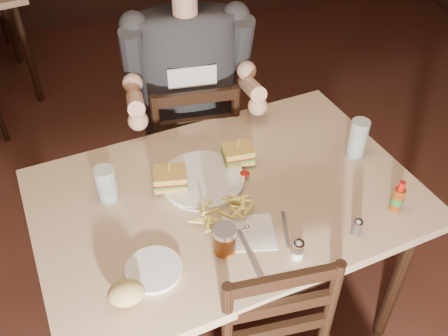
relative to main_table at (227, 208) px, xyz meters
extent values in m
cube|color=tan|center=(0.00, 0.00, 0.05)|extent=(1.49, 1.14, 0.04)
cylinder|color=black|center=(-0.64, 0.23, -0.33)|extent=(0.05, 0.05, 0.73)
cylinder|color=black|center=(0.64, -0.23, -0.33)|extent=(0.05, 0.05, 0.73)
cylinder|color=black|center=(0.49, 0.47, -0.33)|extent=(0.05, 0.05, 0.73)
cylinder|color=black|center=(-0.90, 2.01, -0.33)|extent=(0.04, 0.04, 0.73)
cylinder|color=black|center=(-1.09, 2.63, -0.33)|extent=(0.04, 0.04, 0.73)
cylinder|color=white|center=(-0.07, 0.08, 0.08)|extent=(0.35, 0.35, 0.02)
ellipsoid|color=maroon|center=(0.08, 0.07, 0.09)|extent=(0.04, 0.04, 0.01)
cylinder|color=silver|center=(-0.41, 0.07, 0.14)|extent=(0.08, 0.08, 0.13)
cylinder|color=silver|center=(0.53, 0.10, 0.15)|extent=(0.08, 0.08, 0.16)
cube|color=white|center=(0.03, -0.19, 0.07)|extent=(0.19, 0.18, 0.00)
cube|color=silver|center=(0.01, -0.30, 0.08)|extent=(0.03, 0.23, 0.01)
cube|color=silver|center=(0.15, -0.21, 0.08)|extent=(0.04, 0.16, 0.00)
cylinder|color=white|center=(-0.29, -0.28, 0.08)|extent=(0.20, 0.20, 0.01)
ellipsoid|color=tan|center=(-0.38, -0.37, 0.12)|extent=(0.12, 0.11, 0.06)
camera|label=1|loc=(-0.30, -1.24, 1.31)|focal=40.00mm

